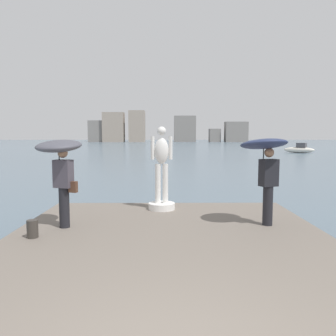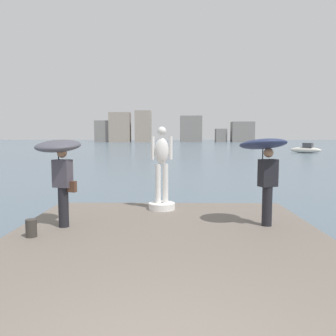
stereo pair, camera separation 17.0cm
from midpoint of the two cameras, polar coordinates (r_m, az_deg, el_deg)
name	(u,v)px [view 1 (the left image)]	position (r m, az deg, el deg)	size (l,w,h in m)	color
ground_plane	(166,155)	(42.52, -0.43, 2.21)	(400.00, 400.00, 0.00)	slate
pier	(170,288)	(5.12, -0.68, -19.76)	(6.50, 10.37, 0.40)	#70665B
statue_white_figure	(162,178)	(9.01, -1.64, -1.68)	(0.72, 0.72, 2.24)	white
onlooker_left	(60,159)	(7.59, -18.52, 1.53)	(1.23, 1.25, 1.95)	black
onlooker_right	(265,158)	(7.61, 15.68, 1.73)	(1.30, 1.31, 1.99)	black
mooring_bollard	(32,229)	(7.17, -22.80, -9.57)	(0.22, 0.22, 0.35)	#38332D
boat_mid	(299,149)	(51.89, 21.44, 3.00)	(4.14, 3.73, 1.46)	silver
distant_skyline	(157,129)	(145.00, -1.96, 6.68)	(67.84, 11.26, 13.26)	gray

